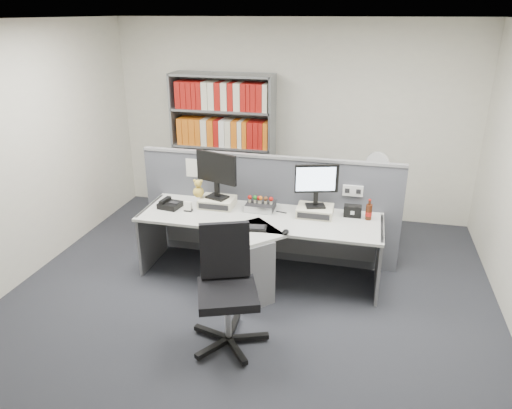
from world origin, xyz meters
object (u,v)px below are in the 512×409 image
(desk_phone, at_px, (170,204))
(office_chair, at_px, (227,284))
(desk_calendar, at_px, (188,207))
(keyboard, at_px, (247,227))
(desk_fan, at_px, (377,166))
(filing_cabinet, at_px, (372,216))
(desk, at_px, (255,247))
(cola_bottle, at_px, (369,212))
(speaker, at_px, (353,211))
(desktop_pc, at_px, (261,206))
(monitor_right, at_px, (316,182))
(shelving_unit, at_px, (224,148))
(monitor_left, at_px, (216,171))
(mouse, at_px, (286,232))

(desk_phone, xyz_separation_m, office_chair, (1.01, -1.16, -0.19))
(desk_phone, distance_m, desk_calendar, 0.24)
(keyboard, relative_size, desk_fan, 0.86)
(keyboard, xyz_separation_m, filing_cabinet, (1.25, 1.52, -0.38))
(filing_cabinet, bearing_deg, desk, -130.61)
(office_chair, bearing_deg, filing_cabinet, 62.41)
(cola_bottle, bearing_deg, speaker, 165.44)
(desktop_pc, relative_size, speaker, 1.64)
(desk, distance_m, keyboard, 0.31)
(desk_calendar, xyz_separation_m, filing_cabinet, (2.00, 1.22, -0.42))
(monitor_right, distance_m, desk_phone, 1.65)
(speaker, relative_size, shelving_unit, 0.09)
(monitor_left, bearing_deg, desk_calendar, -142.53)
(office_chair, bearing_deg, speaker, 54.49)
(desk_calendar, relative_size, desk_fan, 0.22)
(speaker, bearing_deg, monitor_left, -177.52)
(desk, height_order, monitor_right, monitor_right)
(monitor_right, height_order, desk_calendar, monitor_right)
(office_chair, bearing_deg, keyboard, 92.18)
(desk_calendar, bearing_deg, cola_bottle, 6.75)
(speaker, distance_m, filing_cabinet, 1.07)
(monitor_left, xyz_separation_m, speaker, (1.49, 0.06, -0.35))
(monitor_right, height_order, mouse, monitor_right)
(monitor_left, xyz_separation_m, desk_calendar, (-0.27, -0.21, -0.37))
(desk_calendar, bearing_deg, desk, -12.49)
(filing_cabinet, bearing_deg, desktop_pc, -141.12)
(keyboard, distance_m, desk_phone, 1.04)
(desk, distance_m, monitor_left, 0.94)
(desk, height_order, desk_calendar, desk_calendar)
(mouse, height_order, shelving_unit, shelving_unit)
(keyboard, bearing_deg, shelving_unit, 113.25)
(monitor_right, relative_size, shelving_unit, 0.23)
(keyboard, bearing_deg, desk_phone, 160.71)
(desktop_pc, relative_size, cola_bottle, 1.34)
(desk, xyz_separation_m, office_chair, (-0.02, -0.94, 0.11))
(keyboard, relative_size, cola_bottle, 1.85)
(monitor_left, bearing_deg, cola_bottle, 0.74)
(desk_calendar, distance_m, speaker, 1.79)
(monitor_right, distance_m, mouse, 0.68)
(monitor_right, relative_size, desk_phone, 1.85)
(filing_cabinet, xyz_separation_m, office_chair, (-1.22, -2.34, 0.22))
(monitor_left, height_order, mouse, monitor_left)
(monitor_right, relative_size, desk_calendar, 4.27)
(desktop_pc, relative_size, desk_calendar, 2.78)
(shelving_unit, xyz_separation_m, office_chair, (0.88, -2.79, -0.41))
(monitor_right, relative_size, speaker, 2.52)
(mouse, xyz_separation_m, desk_phone, (-1.38, 0.37, 0.02))
(monitor_left, bearing_deg, shelving_unit, 104.33)
(monitor_right, distance_m, desk_calendar, 1.42)
(monitor_right, bearing_deg, desktop_pc, 177.82)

